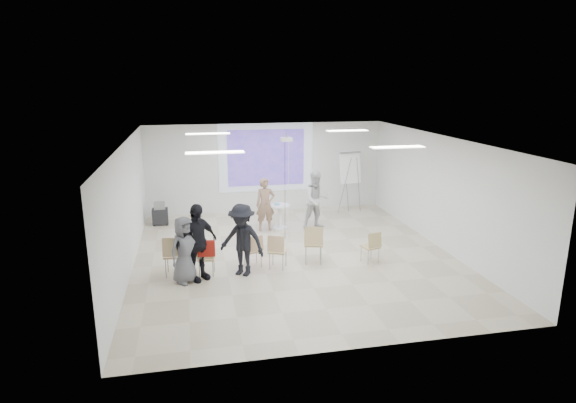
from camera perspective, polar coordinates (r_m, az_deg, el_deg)
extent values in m
cube|color=beige|center=(12.49, 0.74, -6.68)|extent=(8.00, 9.00, 0.10)
cube|color=white|center=(11.74, 0.79, 7.58)|extent=(8.00, 9.00, 0.10)
cube|color=silver|center=(16.40, -2.64, 4.04)|extent=(8.00, 0.10, 3.00)
cube|color=silver|center=(11.86, -18.72, -0.75)|extent=(0.10, 9.00, 3.00)
cube|color=silver|center=(13.46, 17.87, 1.06)|extent=(0.10, 9.00, 3.00)
cube|color=silver|center=(16.27, -2.61, 5.22)|extent=(3.20, 0.01, 2.30)
cube|color=#4C32AB|center=(16.26, -2.61, 5.21)|extent=(2.60, 0.01, 1.90)
cylinder|color=white|center=(14.66, -0.93, -3.14)|extent=(0.46, 0.46, 0.05)
cylinder|color=white|center=(14.56, -0.94, -1.87)|extent=(0.13, 0.13, 0.67)
cylinder|color=silver|center=(14.47, -0.94, -0.49)|extent=(0.63, 0.63, 0.04)
cube|color=white|center=(14.44, -0.72, -0.41)|extent=(0.23, 0.19, 0.01)
cube|color=#4098C1|center=(14.50, -1.31, -0.31)|extent=(0.15, 0.21, 0.02)
imported|color=#94715A|center=(14.30, -2.71, 0.05)|extent=(0.68, 0.48, 1.81)
imported|color=silver|center=(14.53, 3.42, 0.54)|extent=(1.04, 0.88, 1.94)
cube|color=white|center=(14.50, -2.17, 1.43)|extent=(0.04, 0.11, 0.04)
cube|color=white|center=(14.64, 2.51, 2.03)|extent=(0.05, 0.11, 0.04)
cube|color=tan|center=(11.48, -13.34, -6.19)|extent=(0.49, 0.49, 0.04)
cube|color=tan|center=(11.18, -13.54, -5.29)|extent=(0.46, 0.13, 0.43)
cylinder|color=gray|center=(11.42, -14.29, -7.69)|extent=(0.03, 0.03, 0.47)
cylinder|color=gray|center=(11.37, -12.45, -7.67)|extent=(0.03, 0.03, 0.47)
cylinder|color=gray|center=(11.76, -14.06, -7.02)|extent=(0.03, 0.03, 0.47)
cylinder|color=#919498|center=(11.71, -12.27, -7.00)|extent=(0.03, 0.03, 0.47)
cube|color=tan|center=(11.36, -9.64, -6.62)|extent=(0.43, 0.43, 0.04)
cube|color=tan|center=(11.11, -9.78, -5.86)|extent=(0.39, 0.13, 0.36)
cylinder|color=gray|center=(11.31, -10.45, -7.89)|extent=(0.02, 0.02, 0.40)
cylinder|color=gray|center=(11.28, -8.89, -7.88)|extent=(0.02, 0.02, 0.40)
cylinder|color=#94969C|center=(11.60, -10.28, -7.31)|extent=(0.02, 0.02, 0.40)
cylinder|color=gray|center=(11.57, -8.75, -7.31)|extent=(0.02, 0.02, 0.40)
cube|color=tan|center=(11.71, -4.19, -5.80)|extent=(0.46, 0.46, 0.04)
cube|color=tan|center=(11.47, -3.87, -5.02)|extent=(0.39, 0.17, 0.36)
cylinder|color=gray|center=(11.60, -4.60, -7.12)|extent=(0.02, 0.02, 0.40)
cylinder|color=#909498|center=(11.70, -3.18, -6.89)|extent=(0.02, 0.02, 0.40)
cylinder|color=gray|center=(11.87, -5.15, -6.62)|extent=(0.02, 0.02, 0.40)
cylinder|color=gray|center=(11.97, -3.76, -6.40)|extent=(0.02, 0.02, 0.40)
cube|color=#D1B579|center=(11.58, -1.22, -5.87)|extent=(0.53, 0.53, 0.04)
cube|color=tan|center=(11.32, -1.45, -5.05)|extent=(0.40, 0.24, 0.39)
cylinder|color=gray|center=(11.55, -2.20, -7.11)|extent=(0.03, 0.03, 0.42)
cylinder|color=gray|center=(11.48, -0.61, -7.24)|extent=(0.03, 0.03, 0.42)
cylinder|color=gray|center=(11.84, -1.79, -6.54)|extent=(0.03, 0.03, 0.42)
cylinder|color=gray|center=(11.77, -0.24, -6.67)|extent=(0.03, 0.03, 0.42)
cube|color=tan|center=(11.92, 3.03, -5.00)|extent=(0.55, 0.55, 0.04)
cube|color=tan|center=(11.63, 3.07, -4.09)|extent=(0.46, 0.20, 0.43)
cylinder|color=gray|center=(11.83, 2.13, -6.43)|extent=(0.03, 0.03, 0.48)
cylinder|color=gray|center=(11.84, 3.93, -6.44)|extent=(0.03, 0.03, 0.48)
cylinder|color=gray|center=(12.18, 2.12, -5.81)|extent=(0.03, 0.03, 0.48)
cylinder|color=gray|center=(12.19, 3.87, -5.82)|extent=(0.03, 0.03, 0.48)
cube|color=tan|center=(12.11, 9.71, -5.30)|extent=(0.46, 0.46, 0.04)
cube|color=tan|center=(11.90, 10.26, -4.53)|extent=(0.39, 0.17, 0.36)
cylinder|color=#93969B|center=(11.98, 9.50, -6.57)|extent=(0.02, 0.02, 0.40)
cylinder|color=gray|center=(12.15, 10.68, -6.31)|extent=(0.02, 0.02, 0.40)
cylinder|color=gray|center=(12.21, 8.66, -6.12)|extent=(0.02, 0.02, 0.40)
cylinder|color=gray|center=(12.38, 9.83, -5.88)|extent=(0.02, 0.02, 0.40)
cube|color=maroon|center=(11.05, -9.66, -5.51)|extent=(0.40, 0.14, 0.37)
imported|color=black|center=(11.72, -4.20, -5.63)|extent=(0.34, 0.28, 0.02)
imported|color=black|center=(10.91, -10.78, -4.15)|extent=(1.38, 1.24, 2.04)
imported|color=black|center=(11.07, -5.48, -4.00)|extent=(1.41, 1.27, 1.93)
imported|color=slate|center=(10.90, -12.17, -5.17)|extent=(1.00, 0.93, 1.70)
cylinder|color=gray|center=(16.08, 6.71, 1.84)|extent=(0.40, 0.16, 1.91)
cylinder|color=gray|center=(16.35, 8.36, 1.99)|extent=(0.32, 0.29, 1.91)
cylinder|color=gray|center=(16.51, 6.94, 2.15)|extent=(0.11, 0.43, 1.91)
cube|color=white|center=(16.21, 7.38, 4.06)|extent=(0.78, 0.36, 1.07)
cube|color=gray|center=(16.17, 7.36, 5.78)|extent=(0.78, 0.21, 0.07)
cube|color=black|center=(15.53, -14.91, -1.69)|extent=(0.48, 0.39, 0.48)
cube|color=gray|center=(15.45, -14.99, -0.47)|extent=(0.34, 0.29, 0.21)
cylinder|color=black|center=(15.47, -15.58, -2.72)|extent=(0.06, 0.06, 0.06)
cylinder|color=black|center=(15.45, -14.16, -2.65)|extent=(0.06, 0.06, 0.06)
cylinder|color=black|center=(15.75, -15.53, -2.42)|extent=(0.06, 0.06, 0.06)
cylinder|color=black|center=(15.73, -14.14, -2.35)|extent=(0.06, 0.06, 0.06)
cube|color=white|center=(13.24, -0.18, 7.36)|extent=(0.30, 0.25, 0.10)
cylinder|color=gray|center=(13.23, -0.19, 7.83)|extent=(0.04, 0.04, 0.14)
cylinder|color=black|center=(13.41, -0.36, 1.21)|extent=(0.01, 0.01, 2.77)
cylinder|color=white|center=(13.41, 0.07, 1.21)|extent=(0.01, 0.01, 2.77)
cube|color=white|center=(13.47, -9.49, 7.93)|extent=(1.20, 0.30, 0.02)
cube|color=white|center=(14.20, 7.03, 8.34)|extent=(1.20, 0.30, 0.02)
cube|color=white|center=(10.01, -8.65, 5.77)|extent=(1.20, 0.30, 0.02)
cube|color=white|center=(10.96, 12.84, 6.31)|extent=(1.20, 0.30, 0.02)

